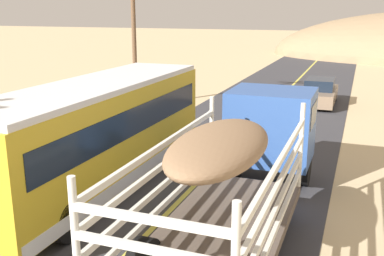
{
  "coord_description": "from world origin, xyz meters",
  "views": [
    {
      "loc": [
        4.5,
        -0.13,
        5.28
      ],
      "look_at": [
        0.0,
        11.81,
        1.91
      ],
      "focal_mm": 42.11,
      "sensor_mm": 36.0,
      "label": 1
    }
  ],
  "objects_px": {
    "bus": "(98,132)",
    "car_far": "(319,93)",
    "boulder_near_shoulder": "(93,90)",
    "livestock_truck": "(255,145)",
    "power_pole_mid": "(133,20)"
  },
  "relations": [
    {
      "from": "bus",
      "to": "livestock_truck",
      "type": "bearing_deg",
      "value": 1.66
    },
    {
      "from": "livestock_truck",
      "to": "bus",
      "type": "height_order",
      "value": "bus"
    },
    {
      "from": "bus",
      "to": "car_far",
      "type": "relative_size",
      "value": 2.27
    },
    {
      "from": "boulder_near_shoulder",
      "to": "bus",
      "type": "bearing_deg",
      "value": -56.49
    },
    {
      "from": "livestock_truck",
      "to": "car_far",
      "type": "distance_m",
      "value": 14.94
    },
    {
      "from": "power_pole_mid",
      "to": "boulder_near_shoulder",
      "type": "xyz_separation_m",
      "value": [
        -2.98,
        0.34,
        -4.03
      ]
    },
    {
      "from": "car_far",
      "to": "power_pole_mid",
      "type": "xyz_separation_m",
      "value": [
        -9.53,
        -4.15,
        4.03
      ]
    },
    {
      "from": "livestock_truck",
      "to": "boulder_near_shoulder",
      "type": "xyz_separation_m",
      "value": [
        -12.17,
        11.09,
        -1.1
      ]
    },
    {
      "from": "bus",
      "to": "boulder_near_shoulder",
      "type": "distance_m",
      "value": 13.51
    },
    {
      "from": "bus",
      "to": "car_far",
      "type": "bearing_deg",
      "value": 71.37
    },
    {
      "from": "boulder_near_shoulder",
      "to": "car_far",
      "type": "bearing_deg",
      "value": 16.93
    },
    {
      "from": "car_far",
      "to": "boulder_near_shoulder",
      "type": "relative_size",
      "value": 2.38
    },
    {
      "from": "car_far",
      "to": "bus",
      "type": "bearing_deg",
      "value": -108.63
    },
    {
      "from": "livestock_truck",
      "to": "car_far",
      "type": "relative_size",
      "value": 2.2
    },
    {
      "from": "power_pole_mid",
      "to": "bus",
      "type": "bearing_deg",
      "value": -67.72
    }
  ]
}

